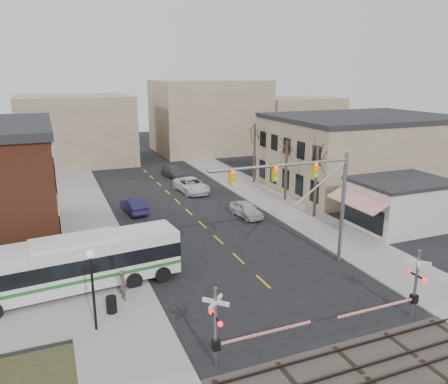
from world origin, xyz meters
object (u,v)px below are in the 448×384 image
at_px(street_lamp, 92,274).
at_px(pedestrian_far, 105,262).
at_px(car_c, 191,185).
at_px(pedestrian_near, 123,285).
at_px(traffic_signal_mast, 310,188).
at_px(rr_crossing_west, 224,326).
at_px(car_b, 134,205).
at_px(rr_crossing_east, 410,286).
at_px(trash_bin, 111,305).
at_px(car_a, 246,209).
at_px(car_d, 174,172).
at_px(transit_bus, 76,263).

relative_size(street_lamp, pedestrian_far, 2.39).
relative_size(car_c, pedestrian_near, 3.03).
bearing_deg(traffic_signal_mast, pedestrian_far, 163.94).
relative_size(traffic_signal_mast, rr_crossing_west, 1.82).
bearing_deg(car_b, pedestrian_far, 65.31).
xyz_separation_m(rr_crossing_east, pedestrian_near, (-14.25, 7.80, -0.89)).
xyz_separation_m(traffic_signal_mast, pedestrian_near, (-12.67, 0.02, -4.67)).
xyz_separation_m(trash_bin, car_a, (14.39, 12.92, 0.12)).
relative_size(car_b, pedestrian_far, 2.39).
bearing_deg(car_b, traffic_signal_mast, 111.37).
bearing_deg(traffic_signal_mast, car_d, 91.98).
xyz_separation_m(car_d, pedestrian_near, (-11.63, -30.08, 0.37)).
xyz_separation_m(traffic_signal_mast, rr_crossing_west, (-9.29, -7.59, -3.78)).
xyz_separation_m(rr_crossing_east, trash_bin, (-15.15, 6.60, -1.37)).
distance_m(car_d, pedestrian_near, 32.25).
relative_size(car_d, pedestrian_far, 2.59).
relative_size(car_b, car_d, 0.92).
distance_m(transit_bus, rr_crossing_east, 19.58).
height_order(traffic_signal_mast, trash_bin, traffic_signal_mast).
relative_size(street_lamp, car_c, 0.78).
bearing_deg(rr_crossing_west, transit_bus, 120.01).
height_order(rr_crossing_west, pedestrian_far, rr_crossing_west).
xyz_separation_m(transit_bus, car_b, (6.29, 14.49, -1.12)).
distance_m(car_a, car_d, 18.45).
relative_size(rr_crossing_east, car_c, 0.96).
xyz_separation_m(street_lamp, car_c, (13.34, 24.74, -2.52)).
bearing_deg(transit_bus, pedestrian_far, 35.78).
height_order(transit_bus, rr_crossing_east, rr_crossing_east).
bearing_deg(trash_bin, street_lamp, -125.60).
bearing_deg(pedestrian_far, street_lamp, -166.56).
height_order(traffic_signal_mast, rr_crossing_east, traffic_signal_mast).
relative_size(transit_bus, pedestrian_near, 6.78).
relative_size(trash_bin, car_a, 0.23).
distance_m(rr_crossing_east, car_c, 30.08).
bearing_deg(traffic_signal_mast, car_b, 117.46).
relative_size(rr_crossing_east, car_a, 1.33).
bearing_deg(traffic_signal_mast, rr_crossing_west, -140.75).
distance_m(rr_crossing_west, street_lamp, 7.40).
xyz_separation_m(rr_crossing_west, rr_crossing_east, (10.88, -0.19, 0.00)).
bearing_deg(transit_bus, car_c, 54.85).
height_order(street_lamp, car_b, street_lamp).
xyz_separation_m(traffic_signal_mast, pedestrian_far, (-13.23, 3.81, -4.69)).
distance_m(car_c, pedestrian_far, 21.91).
distance_m(rr_crossing_west, pedestrian_far, 12.10).
xyz_separation_m(transit_bus, pedestrian_near, (2.43, -2.44, -0.78)).
xyz_separation_m(transit_bus, traffic_signal_mast, (15.10, -2.46, 3.89)).
xyz_separation_m(trash_bin, pedestrian_far, (0.34, 4.99, 0.46)).
xyz_separation_m(rr_crossing_east, street_lamp, (-16.16, 5.19, 1.35)).
height_order(transit_bus, car_a, transit_bus).
bearing_deg(car_c, pedestrian_far, -128.44).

